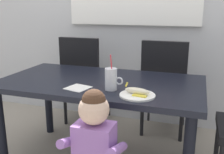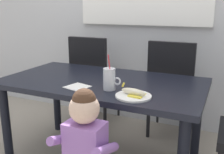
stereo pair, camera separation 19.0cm
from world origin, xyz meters
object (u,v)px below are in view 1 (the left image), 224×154
dining_chair_left (84,76)px  snack_plate (137,95)px  dining_chair_right (164,83)px  peeled_banana (138,91)px  paper_napkin (78,88)px  dining_table (100,92)px  toddler_standing (94,143)px  milk_cup (111,80)px

dining_chair_left → snack_plate: 1.24m
dining_chair_left → dining_chair_right: (0.85, 0.00, 0.00)m
snack_plate → peeled_banana: (-0.00, 0.01, 0.03)m
dining_chair_right → peeled_banana: 0.95m
peeled_banana → paper_napkin: peeled_banana is taller
dining_chair_left → snack_plate: size_ratio=4.17×
dining_table → peeled_banana: 0.46m
peeled_banana → paper_napkin: 0.44m
peeled_banana → paper_napkin: bearing=176.2°
toddler_standing → peeled_banana: 0.43m
dining_chair_right → snack_plate: (-0.06, -0.94, 0.17)m
dining_table → milk_cup: bearing=-51.5°
dining_chair_left → peeled_banana: size_ratio=5.49×
snack_plate → peeled_banana: size_ratio=1.32×
dining_table → snack_plate: size_ratio=6.76×
dining_table → paper_napkin: paper_napkin is taller
dining_table → peeled_banana: size_ratio=8.90×
dining_chair_left → dining_chair_right: size_ratio=1.00×
dining_table → milk_cup: size_ratio=6.22×
paper_napkin → dining_chair_right: bearing=61.4°
dining_table → paper_napkin: size_ratio=10.36×
toddler_standing → peeled_banana: size_ratio=4.80×
peeled_banana → toddler_standing: bearing=-115.0°
paper_napkin → peeled_banana: bearing=-3.8°
toddler_standing → milk_cup: bearing=95.6°
peeled_banana → dining_table: bearing=143.5°
dining_chair_left → milk_cup: size_ratio=3.84×
toddler_standing → milk_cup: milk_cup is taller
dining_chair_left → toddler_standing: dining_chair_left is taller
paper_napkin → toddler_standing: bearing=-53.8°
dining_chair_right → snack_plate: size_ratio=4.17×
toddler_standing → dining_table: bearing=107.8°
dining_chair_left → milk_cup: 1.07m
snack_plate → paper_napkin: snack_plate is taller
paper_napkin → dining_table: bearing=71.4°
milk_cup → paper_napkin: milk_cup is taller
peeled_banana → snack_plate: bearing=-83.1°
toddler_standing → snack_plate: size_ratio=3.64×
milk_cup → snack_plate: bearing=-20.6°
snack_plate → paper_napkin: (-0.43, 0.03, -0.00)m
toddler_standing → snack_plate: bearing=64.5°
milk_cup → dining_chair_left: bearing=124.6°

